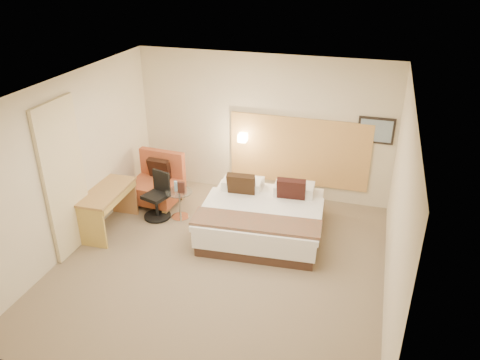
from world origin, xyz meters
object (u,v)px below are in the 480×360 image
(side_table, at_px, (180,203))
(desk, at_px, (108,199))
(lounge_chair, at_px, (157,184))
(desk_chair, at_px, (158,199))
(bed, at_px, (263,216))

(side_table, xyz_separation_m, desk, (-0.98, -0.69, 0.29))
(lounge_chair, bearing_deg, side_table, -33.86)
(desk_chair, bearing_deg, bed, 0.90)
(desk_chair, bearing_deg, desk, -134.20)
(lounge_chair, height_order, desk, lounge_chair)
(desk, distance_m, desk_chair, 0.89)
(lounge_chair, xyz_separation_m, desk, (-0.34, -1.12, 0.21))
(side_table, bearing_deg, desk_chair, -168.32)
(lounge_chair, bearing_deg, desk, -106.83)
(bed, xyz_separation_m, side_table, (-1.52, 0.05, -0.02))
(lounge_chair, relative_size, side_table, 1.82)
(desk, relative_size, desk_chair, 1.44)
(lounge_chair, relative_size, desk_chair, 1.13)
(bed, relative_size, desk, 1.71)
(bed, height_order, desk_chair, bed)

